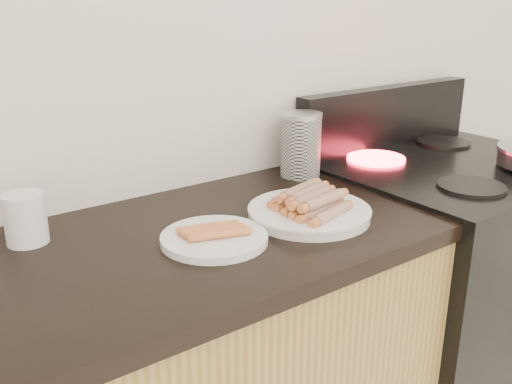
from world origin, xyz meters
TOP-DOWN VIEW (x-y plane):
  - wall_back at (0.00, 2.00)m, footprint 4.00×0.04m
  - stove at (0.78, 1.68)m, footprint 0.76×0.65m
  - stove_panel at (0.78, 1.96)m, footprint 0.76×0.06m
  - burner_near_left at (0.61, 1.51)m, footprint 0.18×0.18m
  - burner_far_left at (0.61, 1.84)m, footprint 0.18×0.18m
  - burner_far_right at (0.95, 1.84)m, footprint 0.18×0.18m
  - main_plate at (0.14, 1.62)m, footprint 0.37×0.37m
  - side_plate at (-0.12, 1.64)m, footprint 0.27×0.27m
  - hotdog_pile at (0.14, 1.62)m, footprint 0.13×0.20m
  - plain_sausages at (-0.12, 1.64)m, footprint 0.12×0.10m
  - canister at (0.34, 1.89)m, footprint 0.12×0.12m
  - mug at (-0.44, 1.87)m, footprint 0.11×0.11m

SIDE VIEW (x-z plane):
  - stove at x=0.78m, z-range 0.00..0.91m
  - side_plate at x=-0.12m, z-range 0.90..0.92m
  - main_plate at x=0.14m, z-range 0.90..0.92m
  - burner_near_left at x=0.61m, z-range 0.91..0.92m
  - burner_far_left at x=0.61m, z-range 0.91..0.92m
  - burner_far_right at x=0.95m, z-range 0.91..0.92m
  - plain_sausages at x=-0.12m, z-range 0.92..0.94m
  - hotdog_pile at x=0.14m, z-range 0.92..0.97m
  - mug at x=-0.44m, z-range 0.90..1.01m
  - canister at x=0.34m, z-range 0.90..1.09m
  - stove_panel at x=0.78m, z-range 0.91..1.11m
  - wall_back at x=0.00m, z-range 0.00..2.60m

